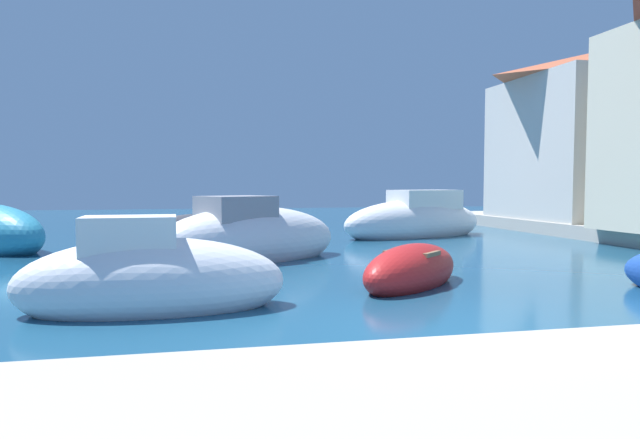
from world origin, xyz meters
name	(u,v)px	position (x,y,z in m)	size (l,w,h in m)	color
ground	(442,331)	(0.00, 0.00, 0.00)	(80.00, 80.00, 0.00)	navy
moored_boat_1	(416,221)	(4.96, 13.42, 0.58)	(6.56, 3.92, 2.14)	white
moored_boat_2	(151,281)	(-3.88, 2.18, 0.46)	(4.16, 1.74, 1.80)	white
moored_boat_4	(249,239)	(-1.81, 7.82, 0.55)	(5.63, 4.31, 2.07)	white
moored_boat_6	(412,271)	(0.89, 3.38, 0.29)	(3.14, 3.08, 1.04)	#B21E1E
moored_boat_7	(188,231)	(-3.37, 13.47, 0.33)	(3.47, 3.56, 1.19)	#3F3F47
waterfront_building_annex	(586,135)	(13.00, 14.57, 4.00)	(6.20, 6.93, 6.90)	beige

